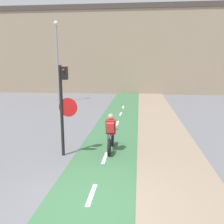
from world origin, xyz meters
The scene contains 7 objects.
ground_plane centered at (0.00, 0.00, 0.00)m, with size 120.00×120.00×0.00m, color slate.
bike_lane centered at (0.00, 0.01, 0.01)m, with size 2.27×60.00×0.02m.
sidewalk_strip centered at (2.33, 0.00, 0.03)m, with size 2.40×60.00×0.05m.
building_row_background centered at (0.00, 23.35, 4.50)m, with size 60.00×5.20×8.97m.
traffic_light_pole centered at (-1.47, 3.14, 2.00)m, with size 0.67×0.25×3.24m.
street_lamp_far centered at (-5.50, 14.89, 4.00)m, with size 0.36×0.36×6.51m.
cyclist_near centered at (0.12, 3.77, 0.70)m, with size 0.46×1.71×1.45m.
Camera 1 is at (1.15, -5.23, 3.37)m, focal length 40.00 mm.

